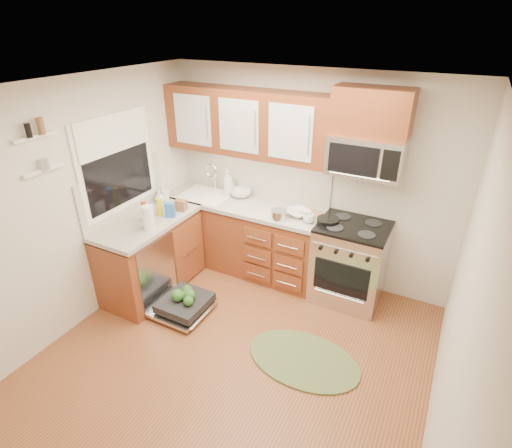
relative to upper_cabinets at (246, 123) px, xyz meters
The scene contains 38 objects.
floor 2.55m from the upper_cabinets, 65.28° to the right, with size 3.50×3.50×0.00m, color brown.
ceiling 1.84m from the upper_cabinets, 65.28° to the right, with size 3.50×3.50×0.00m, color white.
wall_back 0.97m from the upper_cabinets, 13.57° to the left, with size 3.50×0.04×2.50m, color beige.
wall_front 3.46m from the upper_cabinets, 77.70° to the right, with size 3.50×0.04×2.50m, color beige.
wall_left 1.98m from the upper_cabinets, 123.06° to the right, with size 0.04×3.50×2.50m, color beige.
wall_right 3.00m from the upper_cabinets, 32.47° to the right, with size 0.04×3.50×2.50m, color beige.
base_cabinet_back 1.46m from the upper_cabinets, 90.00° to the right, with size 2.05×0.60×0.85m, color brown.
base_cabinet_left 1.93m from the upper_cabinets, 124.62° to the right, with size 0.60×1.25×0.85m, color brown.
countertop_back 0.98m from the upper_cabinets, 90.00° to the right, with size 2.07×0.64×0.05m, color #ABA79D.
countertop_left 1.60m from the upper_cabinets, 124.25° to the right, with size 0.64×1.27×0.05m, color #ABA79D.
backsplash_back 0.68m from the upper_cabinets, 90.00° to the left, with size 2.05×0.02×0.57m, color #B8B4A5.
backsplash_left 1.60m from the upper_cabinets, 133.89° to the right, with size 0.02×1.25×0.57m, color #B8B4A5.
upper_cabinets is the anchor object (origin of this frame).
cabinet_over_mw 1.43m from the upper_cabinets, ahead, with size 0.76×0.35×0.47m, color brown.
range 1.99m from the upper_cabinets, ahead, with size 0.76×0.64×0.95m, color silver, non-canonical shape.
microwave 1.42m from the upper_cabinets, ahead, with size 0.76×0.38×0.40m, color silver, non-canonical shape.
sink 1.21m from the upper_cabinets, 163.55° to the right, with size 0.62×0.50×0.26m, color white, non-canonical shape.
dishwasher 2.19m from the upper_cabinets, 96.04° to the right, with size 0.70×0.60×0.20m, color silver, non-canonical shape.
window 1.51m from the upper_cabinets, 133.21° to the right, with size 0.03×1.05×1.05m, color white, non-canonical shape.
window_blind 1.46m from the upper_cabinets, 132.50° to the right, with size 0.02×0.96×0.40m, color white.
shelf_upper 2.17m from the upper_cabinets, 117.33° to the right, with size 0.04×0.40×0.03m, color white.
shelf_lower 2.17m from the upper_cabinets, 117.33° to the right, with size 0.04×0.40×0.03m, color white.
rug 2.64m from the upper_cabinets, 44.55° to the right, with size 1.11×0.72×0.02m, color #5E6E3E, non-canonical shape.
skillet 1.46m from the upper_cabinets, 10.19° to the right, with size 0.24×0.24×0.05m, color black.
stock_pot 1.12m from the upper_cabinets, 29.74° to the right, with size 0.19×0.19×0.11m, color silver.
cutting_board 1.29m from the upper_cabinets, ahead, with size 0.27×0.17×0.02m, color #A66F4C.
canister 0.91m from the upper_cabinets, 164.74° to the left, with size 0.11×0.11×0.18m, color silver.
paper_towel_roll 1.55m from the upper_cabinets, 114.23° to the right, with size 0.12×0.12×0.27m, color white.
mustard_bottle 1.39m from the upper_cabinets, 126.69° to the right, with size 0.07×0.07×0.21m, color gold.
red_bottle 1.53m from the upper_cabinets, 123.21° to the right, with size 0.06×0.06×0.23m, color #B2200E.
wooden_box 1.22m from the upper_cabinets, 128.39° to the right, with size 0.13×0.09×0.13m, color brown.
blue_carton 1.33m from the upper_cabinets, 121.32° to the right, with size 0.11×0.06×0.17m, color #255BAD.
bowl_a 1.20m from the upper_cabinets, 11.53° to the right, with size 0.26×0.26×0.06m, color #999999.
bowl_b 0.91m from the upper_cabinets, 167.01° to the left, with size 0.28×0.28×0.09m, color #999999.
cup 1.32m from the upper_cabinets, 15.88° to the right, with size 0.13×0.13×0.10m, color #999999.
soap_bottle_a 0.84m from the upper_cabinets, behind, with size 0.12×0.12×0.32m, color #999999.
soap_bottle_b 1.34m from the upper_cabinets, 149.60° to the right, with size 0.09×0.10×0.21m, color #999999.
soap_bottle_c 1.39m from the upper_cabinets, 145.93° to the right, with size 0.12×0.12×0.15m, color #999999.
Camera 1 is at (1.51, -2.45, 2.96)m, focal length 28.00 mm.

